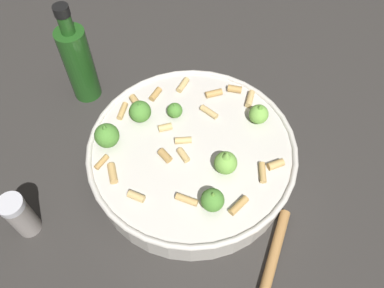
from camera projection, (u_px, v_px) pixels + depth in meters
The scene contains 4 objects.
ground_plane at pixel (192, 167), 0.68m from camera, with size 2.40×2.40×0.00m, color #2D2B28.
cooking_pan at pixel (192, 155), 0.65m from camera, with size 0.34×0.34×0.11m.
pepper_shaker at pixel (20, 216), 0.58m from camera, with size 0.04×0.04×0.09m.
olive_oil_bottle at pixel (78, 62), 0.71m from camera, with size 0.05×0.05×0.20m.
Camera 1 is at (0.19, 0.29, 0.59)m, focal length 36.64 mm.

